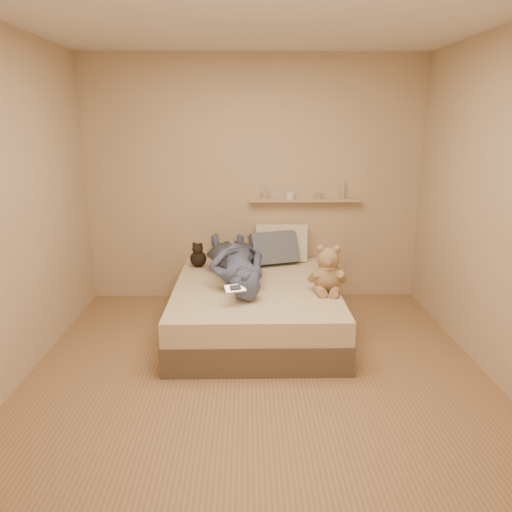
{
  "coord_description": "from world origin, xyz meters",
  "views": [
    {
      "loc": [
        -0.08,
        -3.48,
        1.92
      ],
      "look_at": [
        0.0,
        0.65,
        0.8
      ],
      "focal_mm": 35.0,
      "sensor_mm": 36.0,
      "label": 1
    }
  ],
  "objects_px": {
    "game_console": "(235,289)",
    "teddy_bear": "(328,273)",
    "pillow_grey": "(274,248)",
    "dark_plush": "(198,256)",
    "person": "(235,260)",
    "wall_shelf": "(305,200)",
    "pillow_cream": "(281,243)",
    "bed": "(255,307)"
  },
  "relations": [
    {
      "from": "game_console",
      "to": "wall_shelf",
      "type": "relative_size",
      "value": 0.15
    },
    {
      "from": "game_console",
      "to": "pillow_cream",
      "type": "distance_m",
      "value": 1.46
    },
    {
      "from": "bed",
      "to": "person",
      "type": "distance_m",
      "value": 0.49
    },
    {
      "from": "teddy_bear",
      "to": "person",
      "type": "xyz_separation_m",
      "value": [
        -0.83,
        0.42,
        0.0
      ]
    },
    {
      "from": "dark_plush",
      "to": "person",
      "type": "distance_m",
      "value": 0.57
    },
    {
      "from": "game_console",
      "to": "pillow_grey",
      "type": "relative_size",
      "value": 0.37
    },
    {
      "from": "pillow_cream",
      "to": "person",
      "type": "height_order",
      "value": "pillow_cream"
    },
    {
      "from": "person",
      "to": "pillow_cream",
      "type": "bearing_deg",
      "value": -135.98
    },
    {
      "from": "pillow_cream",
      "to": "wall_shelf",
      "type": "bearing_deg",
      "value": 17.16
    },
    {
      "from": "bed",
      "to": "pillow_cream",
      "type": "height_order",
      "value": "pillow_cream"
    },
    {
      "from": "pillow_grey",
      "to": "person",
      "type": "xyz_separation_m",
      "value": [
        -0.4,
        -0.49,
        0.01
      ]
    },
    {
      "from": "teddy_bear",
      "to": "dark_plush",
      "type": "xyz_separation_m",
      "value": [
        -1.22,
        0.82,
        -0.07
      ]
    },
    {
      "from": "teddy_bear",
      "to": "person",
      "type": "distance_m",
      "value": 0.93
    },
    {
      "from": "bed",
      "to": "wall_shelf",
      "type": "distance_m",
      "value": 1.38
    },
    {
      "from": "dark_plush",
      "to": "wall_shelf",
      "type": "relative_size",
      "value": 0.22
    },
    {
      "from": "teddy_bear",
      "to": "wall_shelf",
      "type": "height_order",
      "value": "wall_shelf"
    },
    {
      "from": "dark_plush",
      "to": "wall_shelf",
      "type": "bearing_deg",
      "value": 15.23
    },
    {
      "from": "teddy_bear",
      "to": "dark_plush",
      "type": "height_order",
      "value": "teddy_bear"
    },
    {
      "from": "game_console",
      "to": "wall_shelf",
      "type": "bearing_deg",
      "value": 63.66
    },
    {
      "from": "teddy_bear",
      "to": "pillow_cream",
      "type": "height_order",
      "value": "teddy_bear"
    },
    {
      "from": "bed",
      "to": "teddy_bear",
      "type": "relative_size",
      "value": 4.37
    },
    {
      "from": "pillow_grey",
      "to": "pillow_cream",
      "type": "bearing_deg",
      "value": 58.99
    },
    {
      "from": "game_console",
      "to": "teddy_bear",
      "type": "bearing_deg",
      "value": 22.62
    },
    {
      "from": "bed",
      "to": "dark_plush",
      "type": "relative_size",
      "value": 7.25
    },
    {
      "from": "teddy_bear",
      "to": "pillow_cream",
      "type": "relative_size",
      "value": 0.79
    },
    {
      "from": "dark_plush",
      "to": "pillow_cream",
      "type": "height_order",
      "value": "pillow_cream"
    },
    {
      "from": "game_console",
      "to": "dark_plush",
      "type": "height_order",
      "value": "dark_plush"
    },
    {
      "from": "pillow_cream",
      "to": "pillow_grey",
      "type": "bearing_deg",
      "value": -121.01
    },
    {
      "from": "teddy_bear",
      "to": "wall_shelf",
      "type": "relative_size",
      "value": 0.36
    },
    {
      "from": "teddy_bear",
      "to": "pillow_grey",
      "type": "height_order",
      "value": "teddy_bear"
    },
    {
      "from": "wall_shelf",
      "to": "pillow_cream",
      "type": "bearing_deg",
      "value": -162.84
    },
    {
      "from": "teddy_bear",
      "to": "wall_shelf",
      "type": "bearing_deg",
      "value": 94.22
    },
    {
      "from": "game_console",
      "to": "person",
      "type": "relative_size",
      "value": 0.12
    },
    {
      "from": "dark_plush",
      "to": "pillow_cream",
      "type": "distance_m",
      "value": 0.91
    },
    {
      "from": "bed",
      "to": "pillow_cream",
      "type": "bearing_deg",
      "value": 70.49
    },
    {
      "from": "teddy_bear",
      "to": "pillow_cream",
      "type": "distance_m",
      "value": 1.1
    },
    {
      "from": "game_console",
      "to": "pillow_grey",
      "type": "distance_m",
      "value": 1.3
    },
    {
      "from": "dark_plush",
      "to": "person",
      "type": "bearing_deg",
      "value": -45.64
    },
    {
      "from": "pillow_cream",
      "to": "wall_shelf",
      "type": "xyz_separation_m",
      "value": [
        0.26,
        0.08,
        0.45
      ]
    },
    {
      "from": "game_console",
      "to": "teddy_bear",
      "type": "relative_size",
      "value": 0.42
    },
    {
      "from": "teddy_bear",
      "to": "bed",
      "type": "bearing_deg",
      "value": 160.95
    },
    {
      "from": "pillow_grey",
      "to": "wall_shelf",
      "type": "relative_size",
      "value": 0.42
    }
  ]
}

